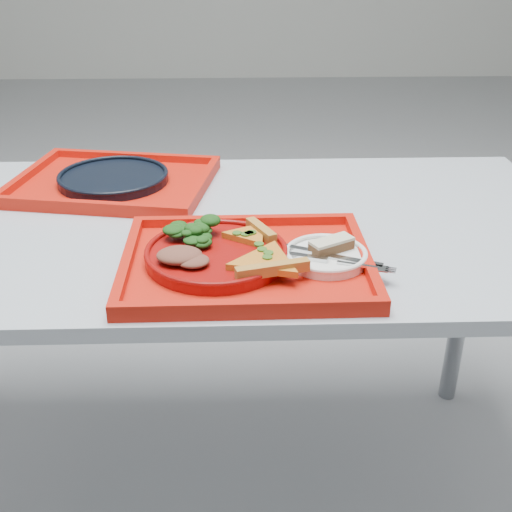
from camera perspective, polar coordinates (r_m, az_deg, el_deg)
name	(u,v)px	position (r m, az deg, el deg)	size (l,w,h in m)	color
ground	(214,478)	(1.81, -3.77, -19.13)	(10.00, 10.00, 0.00)	gray
table	(204,253)	(1.40, -4.61, 0.30)	(1.60, 0.80, 0.75)	#A2AAB6
tray_main	(247,265)	(1.17, -0.84, -0.82)	(0.45, 0.35, 0.01)	red
tray_far	(114,184)	(1.58, -12.50, 6.24)	(0.45, 0.35, 0.01)	red
dinner_plate	(216,256)	(1.18, -3.54, 0.02)	(0.26, 0.26, 0.02)	maroon
side_plate	(326,258)	(1.18, 6.23, -0.15)	(0.15, 0.15, 0.01)	white
navy_plate	(114,179)	(1.58, -12.55, 6.71)	(0.26, 0.26, 0.02)	black
pizza_slice_a	(266,259)	(1.12, 0.91, -0.31)	(0.15, 0.13, 0.02)	orange
pizza_slice_b	(249,233)	(1.21, -0.63, 2.03)	(0.10, 0.09, 0.02)	orange
salad_heap	(192,231)	(1.20, -5.75, 2.20)	(0.09, 0.08, 0.04)	black
meat_portion	(179,255)	(1.14, -6.82, 0.07)	(0.08, 0.07, 0.02)	brown
dessert_bar	(331,245)	(1.18, 6.72, 0.99)	(0.09, 0.07, 0.02)	#472E17
knife	(332,255)	(1.16, 6.80, 0.05)	(0.18, 0.02, 0.01)	silver
fork	(336,261)	(1.14, 7.12, -0.47)	(0.18, 0.02, 0.01)	silver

